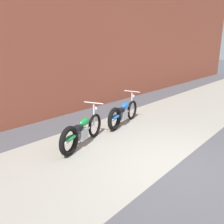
% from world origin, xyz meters
% --- Properties ---
extents(ground_plane, '(80.00, 80.00, 0.00)m').
position_xyz_m(ground_plane, '(0.00, 0.00, 0.00)').
color(ground_plane, '#47474C').
extents(sidewalk_slab, '(36.00, 3.50, 0.01)m').
position_xyz_m(sidewalk_slab, '(0.00, 1.75, 0.00)').
color(sidewalk_slab, gray).
rests_on(sidewalk_slab, ground).
extents(brick_building_wall, '(36.00, 0.50, 6.23)m').
position_xyz_m(brick_building_wall, '(0.00, 5.20, 3.11)').
color(brick_building_wall, brown).
rests_on(brick_building_wall, ground).
extents(motorcycle_green, '(1.94, 0.84, 1.03)m').
position_xyz_m(motorcycle_green, '(-0.68, 2.31, 0.40)').
color(motorcycle_green, black).
rests_on(motorcycle_green, ground).
extents(motorcycle_blue, '(1.98, 0.69, 1.03)m').
position_xyz_m(motorcycle_blue, '(1.33, 2.57, 0.40)').
color(motorcycle_blue, black).
rests_on(motorcycle_blue, ground).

